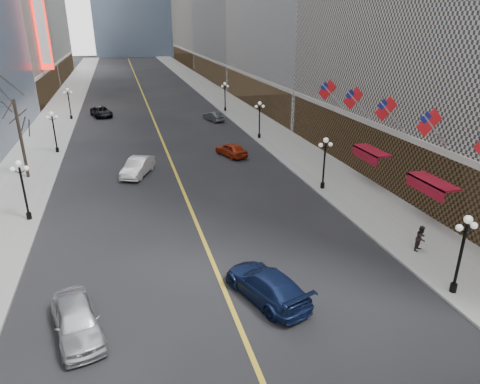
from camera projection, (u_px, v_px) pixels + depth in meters
sidewalk_east at (232, 106)px, 73.72m from camera, size 6.00×230.00×0.15m
sidewalk_west at (59, 115)px, 66.78m from camera, size 6.00×230.00×0.15m
lane_line at (146, 101)px, 79.22m from camera, size 0.25×200.00×0.02m
streetlamp_east_0 at (462, 247)px, 22.03m from camera, size 1.26×0.44×4.52m
streetlamp_east_1 at (325, 158)px, 36.34m from camera, size 1.26×0.44×4.52m
streetlamp_east_2 at (260, 116)px, 52.44m from camera, size 1.26×0.44×4.52m
streetlamp_east_3 at (225, 94)px, 68.55m from camera, size 1.26×0.44×4.52m
streetlamp_west_1 at (23, 184)px, 30.49m from camera, size 1.26×0.44×4.52m
streetlamp_west_2 at (54, 128)px, 46.59m from camera, size 1.26×0.44×4.52m
streetlamp_west_3 at (69, 100)px, 62.69m from camera, size 1.26×0.44×4.52m
flag_2 at (431, 125)px, 28.42m from camera, size 2.87×0.12×2.87m
flag_3 at (388, 111)px, 32.90m from camera, size 2.87×0.12×2.87m
flag_4 at (355, 100)px, 37.37m from camera, size 2.87×0.12×2.87m
flag_5 at (329, 92)px, 41.84m from camera, size 2.87×0.12×2.87m
awning_b at (431, 183)px, 30.19m from camera, size 1.40×4.00×0.93m
awning_c at (370, 152)px, 37.34m from camera, size 1.40×4.00×0.93m
theatre_marquee at (42, 32)px, 70.82m from camera, size 2.00×0.55×12.00m
tree_west_far at (16, 112)px, 37.77m from camera, size 3.60×3.60×7.92m
car_nb_near at (77, 320)px, 19.80m from camera, size 3.03×5.22×1.67m
car_nb_mid at (138, 167)px, 40.66m from camera, size 3.63×5.31×1.66m
car_nb_far at (101, 112)px, 65.71m from camera, size 3.77×5.83×1.49m
car_sb_near at (267, 285)px, 22.49m from camera, size 3.95×6.04×1.63m
car_sb_mid at (231, 149)px, 46.40m from camera, size 3.12×4.73×1.50m
car_sb_far at (214, 116)px, 62.86m from camera, size 2.66×4.35×1.35m
ped_east_walk at (421, 238)px, 26.92m from camera, size 0.93×0.78×1.68m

